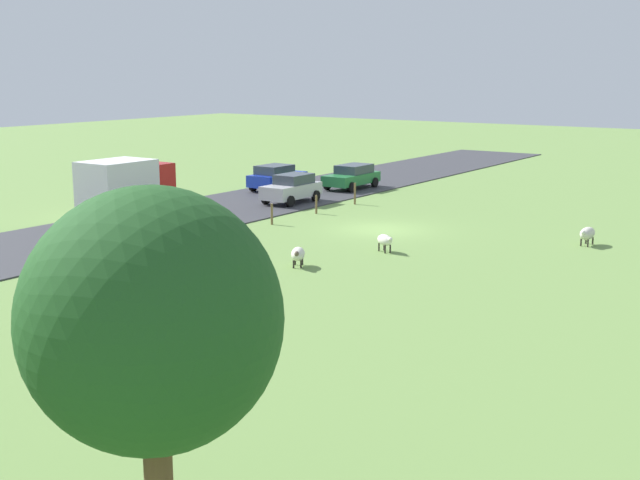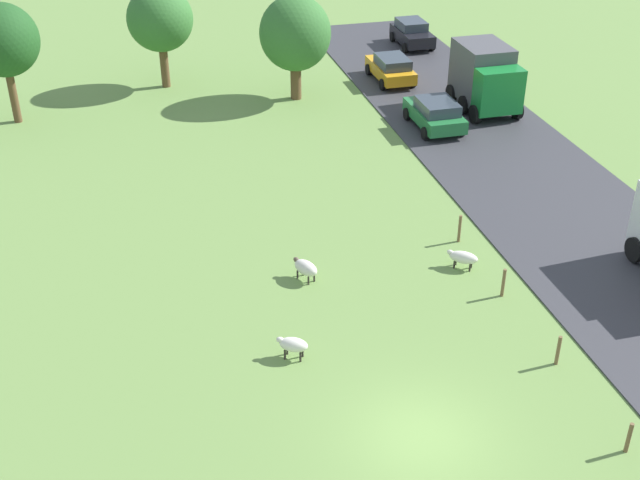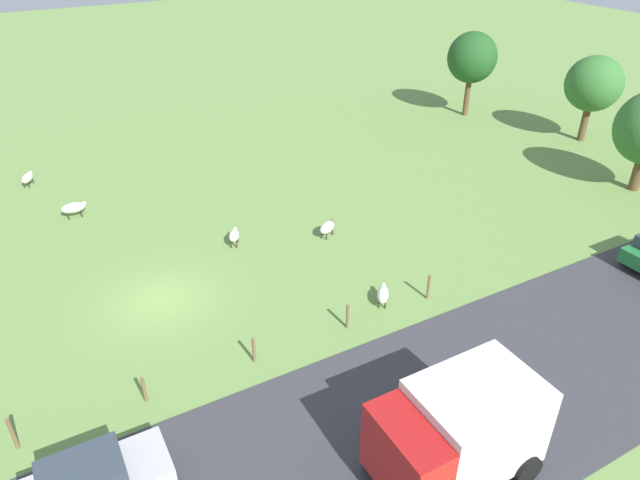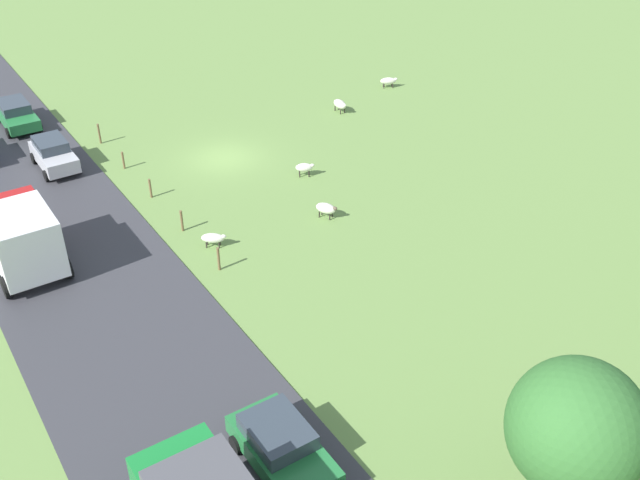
{
  "view_description": "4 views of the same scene",
  "coord_description": "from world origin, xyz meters",
  "px_view_note": "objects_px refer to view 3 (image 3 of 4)",
  "views": [
    {
      "loc": [
        -20.32,
        34.93,
        7.7
      ],
      "look_at": [
        -2.42,
        8.88,
        1.25
      ],
      "focal_mm": 47.03,
      "sensor_mm": 36.0,
      "label": 1
    },
    {
      "loc": [
        -7.17,
        -16.07,
        16.71
      ],
      "look_at": [
        -0.31,
        10.21,
        0.7
      ],
      "focal_mm": 46.53,
      "sensor_mm": 36.0,
      "label": 2
    },
    {
      "loc": [
        20.14,
        -3.53,
        14.52
      ],
      "look_at": [
        0.15,
        7.53,
        0.86
      ],
      "focal_mm": 32.28,
      "sensor_mm": 36.0,
      "label": 3
    },
    {
      "loc": [
        16.1,
        34.49,
        18.75
      ],
      "look_at": [
        0.57,
        10.92,
        0.48
      ],
      "focal_mm": 40.67,
      "sensor_mm": 36.0,
      "label": 4
    }
  ],
  "objects_px": {
    "sheep_3": "(73,208)",
    "truck_0": "(458,431)",
    "sheep_1": "(327,227)",
    "tree_0": "(472,58)",
    "tree_2": "(594,84)",
    "sheep_4": "(234,236)",
    "sheep_0": "(383,294)",
    "sheep_2": "(27,178)"
  },
  "relations": [
    {
      "from": "sheep_1",
      "to": "tree_2",
      "type": "distance_m",
      "value": 22.34
    },
    {
      "from": "sheep_1",
      "to": "sheep_4",
      "type": "relative_size",
      "value": 1.1
    },
    {
      "from": "sheep_3",
      "to": "tree_0",
      "type": "bearing_deg",
      "value": 95.46
    },
    {
      "from": "tree_0",
      "to": "tree_2",
      "type": "xyz_separation_m",
      "value": [
        8.04,
        3.4,
        -0.43
      ]
    },
    {
      "from": "sheep_0",
      "to": "sheep_4",
      "type": "xyz_separation_m",
      "value": [
        -7.35,
        -3.62,
        0.06
      ]
    },
    {
      "from": "tree_2",
      "to": "truck_0",
      "type": "xyz_separation_m",
      "value": [
        16.56,
        -25.44,
        -2.16
      ]
    },
    {
      "from": "sheep_0",
      "to": "sheep_2",
      "type": "relative_size",
      "value": 0.93
    },
    {
      "from": "sheep_1",
      "to": "tree_2",
      "type": "height_order",
      "value": "tree_2"
    },
    {
      "from": "sheep_1",
      "to": "sheep_2",
      "type": "xyz_separation_m",
      "value": [
        -13.56,
        -12.37,
        -0.04
      ]
    },
    {
      "from": "sheep_0",
      "to": "sheep_1",
      "type": "bearing_deg",
      "value": 173.19
    },
    {
      "from": "sheep_3",
      "to": "sheep_4",
      "type": "height_order",
      "value": "sheep_3"
    },
    {
      "from": "sheep_3",
      "to": "sheep_1",
      "type": "bearing_deg",
      "value": 52.36
    },
    {
      "from": "sheep_0",
      "to": "sheep_2",
      "type": "distance_m",
      "value": 22.68
    },
    {
      "from": "sheep_0",
      "to": "truck_0",
      "type": "bearing_deg",
      "value": -20.21
    },
    {
      "from": "sheep_1",
      "to": "sheep_2",
      "type": "relative_size",
      "value": 0.95
    },
    {
      "from": "sheep_0",
      "to": "sheep_1",
      "type": "xyz_separation_m",
      "value": [
        -5.88,
        0.7,
        0.05
      ]
    },
    {
      "from": "sheep_0",
      "to": "tree_2",
      "type": "height_order",
      "value": "tree_2"
    },
    {
      "from": "sheep_3",
      "to": "tree_0",
      "type": "distance_m",
      "value": 29.5
    },
    {
      "from": "sheep_2",
      "to": "tree_2",
      "type": "height_order",
      "value": "tree_2"
    },
    {
      "from": "sheep_3",
      "to": "sheep_4",
      "type": "relative_size",
      "value": 1.22
    },
    {
      "from": "truck_0",
      "to": "sheep_4",
      "type": "bearing_deg",
      "value": -177.06
    },
    {
      "from": "sheep_3",
      "to": "tree_2",
      "type": "bearing_deg",
      "value": 80.81
    },
    {
      "from": "sheep_0",
      "to": "sheep_1",
      "type": "height_order",
      "value": "sheep_1"
    },
    {
      "from": "sheep_3",
      "to": "truck_0",
      "type": "relative_size",
      "value": 0.28
    },
    {
      "from": "sheep_3",
      "to": "sheep_2",
      "type": "bearing_deg",
      "value": -162.07
    },
    {
      "from": "tree_2",
      "to": "sheep_0",
      "type": "bearing_deg",
      "value": -68.67
    },
    {
      "from": "sheep_3",
      "to": "tree_0",
      "type": "xyz_separation_m",
      "value": [
        -2.79,
        29.12,
        3.79
      ]
    },
    {
      "from": "sheep_3",
      "to": "tree_2",
      "type": "relative_size",
      "value": 0.23
    },
    {
      "from": "sheep_2",
      "to": "truck_0",
      "type": "xyz_separation_m",
      "value": [
        27.18,
        8.81,
        1.26
      ]
    },
    {
      "from": "sheep_1",
      "to": "tree_2",
      "type": "relative_size",
      "value": 0.21
    },
    {
      "from": "sheep_2",
      "to": "sheep_4",
      "type": "distance_m",
      "value": 14.52
    },
    {
      "from": "tree_0",
      "to": "sheep_0",
      "type": "bearing_deg",
      "value": -48.69
    },
    {
      "from": "sheep_4",
      "to": "tree_2",
      "type": "distance_m",
      "value": 26.47
    },
    {
      "from": "sheep_0",
      "to": "sheep_3",
      "type": "bearing_deg",
      "value": -144.81
    },
    {
      "from": "sheep_1",
      "to": "tree_0",
      "type": "bearing_deg",
      "value": 120.72
    },
    {
      "from": "sheep_0",
      "to": "tree_0",
      "type": "bearing_deg",
      "value": 131.31
    },
    {
      "from": "sheep_2",
      "to": "tree_2",
      "type": "xyz_separation_m",
      "value": [
        10.62,
        34.26,
        3.42
      ]
    },
    {
      "from": "sheep_3",
      "to": "truck_0",
      "type": "xyz_separation_m",
      "value": [
        21.82,
        7.08,
        1.2
      ]
    },
    {
      "from": "sheep_3",
      "to": "tree_2",
      "type": "distance_m",
      "value": 33.11
    },
    {
      "from": "sheep_1",
      "to": "sheep_3",
      "type": "height_order",
      "value": "sheep_3"
    },
    {
      "from": "sheep_2",
      "to": "sheep_4",
      "type": "xyz_separation_m",
      "value": [
        12.1,
        8.04,
        0.04
      ]
    },
    {
      "from": "sheep_0",
      "to": "sheep_3",
      "type": "relative_size",
      "value": 0.88
    }
  ]
}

